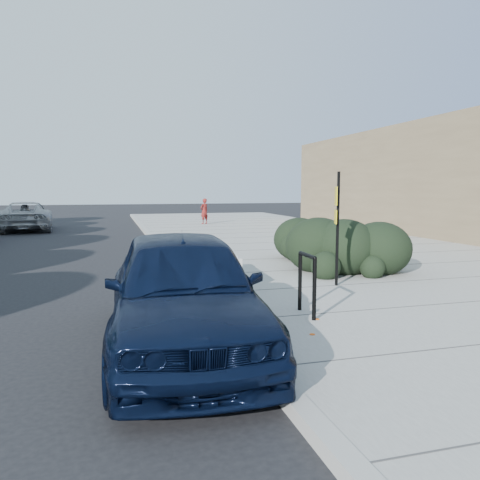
% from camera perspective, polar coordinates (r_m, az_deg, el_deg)
% --- Properties ---
extents(ground, '(120.00, 120.00, 0.00)m').
position_cam_1_polar(ground, '(9.37, -4.58, -7.41)').
color(ground, black).
rests_on(ground, ground).
extents(sidewalk_near, '(11.20, 50.00, 0.15)m').
position_cam_1_polar(sidewalk_near, '(15.90, 12.00, -1.60)').
color(sidewalk_near, gray).
rests_on(sidewalk_near, ground).
extents(curb_near, '(0.22, 50.00, 0.17)m').
position_cam_1_polar(curb_near, '(14.21, -8.46, -2.41)').
color(curb_near, '#9E9E99').
rests_on(curb_near, ground).
extents(bench, '(0.59, 2.33, 0.70)m').
position_cam_1_polar(bench, '(10.32, -2.42, -2.16)').
color(bench, gray).
rests_on(bench, sidewalk_near).
extents(bike_rack, '(0.09, 0.70, 1.02)m').
position_cam_1_polar(bike_rack, '(7.73, 8.17, -4.61)').
color(bike_rack, black).
rests_on(bike_rack, sidewalk_near).
extents(sign_post, '(0.14, 0.27, 2.42)m').
position_cam_1_polar(sign_post, '(10.10, 11.74, 2.27)').
color(sign_post, black).
rests_on(sign_post, sidewalk_near).
extents(hedge, '(3.39, 4.45, 1.49)m').
position_cam_1_polar(hedge, '(12.85, 10.74, 0.28)').
color(hedge, black).
rests_on(hedge, sidewalk_near).
extents(sedan_navy, '(2.22, 4.99, 1.67)m').
position_cam_1_polar(sedan_navy, '(6.50, -7.07, -6.05)').
color(sedan_navy, black).
rests_on(sedan_navy, ground).
extents(suv_silver, '(3.08, 5.73, 1.53)m').
position_cam_1_polar(suv_silver, '(27.37, -24.64, 2.67)').
color(suv_silver, '#9EA0A3').
rests_on(suv_silver, ground).
extents(pedestrian, '(0.65, 0.59, 1.49)m').
position_cam_1_polar(pedestrian, '(27.60, -4.38, 3.52)').
color(pedestrian, maroon).
rests_on(pedestrian, sidewalk_near).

